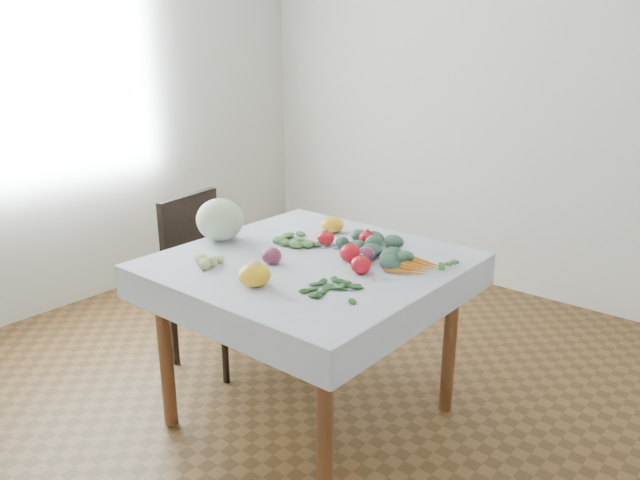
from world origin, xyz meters
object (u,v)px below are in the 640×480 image
at_px(heirloom_back, 332,225).
at_px(cabbage, 220,220).
at_px(carrot_bunch, 414,266).
at_px(chair, 206,268).
at_px(table, 310,282).

bearing_deg(heirloom_back, cabbage, -127.40).
xyz_separation_m(cabbage, heirloom_back, (0.32, 0.42, -0.06)).
bearing_deg(carrot_bunch, cabbage, -164.64).
bearing_deg(heirloom_back, chair, -157.19).
xyz_separation_m(table, heirloom_back, (-0.16, 0.35, 0.14)).
relative_size(table, heirloom_back, 9.28).
height_order(chair, cabbage, cabbage).
xyz_separation_m(table, cabbage, (-0.48, -0.06, 0.20)).
bearing_deg(carrot_bunch, heirloom_back, 162.54).
distance_m(table, heirloom_back, 0.41).
relative_size(heirloom_back, carrot_bunch, 0.52).
relative_size(cabbage, carrot_bunch, 1.02).
height_order(table, heirloom_back, heirloom_back).
bearing_deg(table, carrot_bunch, 24.07).
bearing_deg(chair, carrot_bunch, 4.21).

